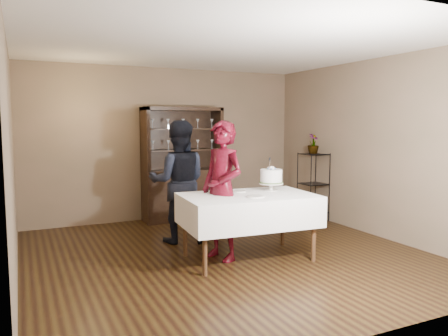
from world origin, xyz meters
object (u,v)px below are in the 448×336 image
(potted_plant, at_px, (313,144))
(woman, at_px, (222,190))
(plant_etagere, at_px, (313,184))
(man, at_px, (178,182))
(cake, at_px, (271,177))
(cake_table, at_px, (248,210))
(china_hutch, at_px, (182,183))

(potted_plant, bearing_deg, woman, -150.82)
(plant_etagere, height_order, potted_plant, potted_plant)
(woman, distance_m, potted_plant, 2.78)
(potted_plant, bearing_deg, man, -172.64)
(plant_etagere, relative_size, cake, 2.68)
(woman, bearing_deg, man, 173.87)
(man, xyz_separation_m, cake, (0.96, -0.98, 0.13))
(man, bearing_deg, cake, 153.35)
(cake_table, bearing_deg, china_hutch, 89.32)
(plant_etagere, xyz_separation_m, woman, (-2.40, -1.33, 0.23))
(potted_plant, bearing_deg, china_hutch, 153.17)
(cake, bearing_deg, cake_table, -158.72)
(cake_table, bearing_deg, plant_etagere, 35.07)
(cake_table, height_order, man, man)
(man, distance_m, cake, 1.38)
(plant_etagere, relative_size, woman, 0.68)
(plant_etagere, height_order, man, man)
(plant_etagere, distance_m, woman, 2.76)
(plant_etagere, distance_m, man, 2.67)
(plant_etagere, distance_m, cake, 2.16)
(cake_table, relative_size, woman, 0.98)
(plant_etagere, bearing_deg, potted_plant, 153.85)
(man, height_order, potted_plant, man)
(cake, bearing_deg, plant_etagere, 38.08)
(woman, height_order, potted_plant, woman)
(cake_table, relative_size, cake, 3.85)
(cake_table, bearing_deg, potted_plant, 35.37)
(plant_etagere, relative_size, man, 0.68)
(china_hutch, height_order, woman, china_hutch)
(plant_etagere, bearing_deg, woman, -151.08)
(woman, height_order, cake, woman)
(china_hutch, bearing_deg, cake, -80.26)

